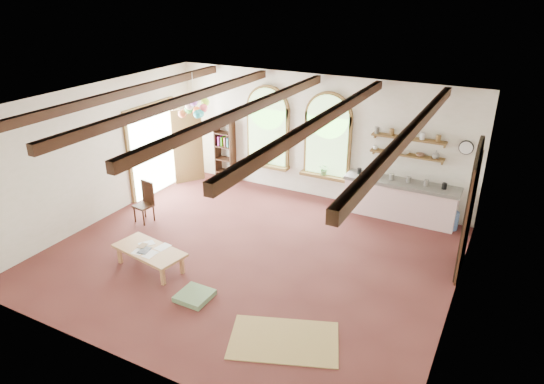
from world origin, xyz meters
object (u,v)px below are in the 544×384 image
Objects in this scene: coffee_table at (149,251)px; side_chair at (145,210)px; kitchen_counter at (400,200)px; balloon_cluster at (194,106)px.

side_chair reaches higher than coffee_table.
side_chair reaches higher than kitchen_counter.
balloon_cluster is (0.08, 2.08, 2.06)m from side_chair.
coffee_table is 4.36m from balloon_cluster.
side_chair is (-1.49, 1.55, -0.10)m from coffee_table.
balloon_cluster is at bearing 87.87° from side_chair.
kitchen_counter is 5.91m from coffee_table.
side_chair is (-5.29, -2.98, -0.20)m from kitchen_counter.
kitchen_counter is 2.75× the size of side_chair.
balloon_cluster is at bearing 111.27° from coffee_table.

